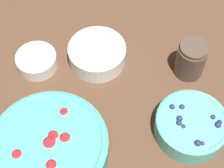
# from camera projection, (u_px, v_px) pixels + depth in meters

# --- Properties ---
(ground_plane) EXTENTS (4.00, 4.00, 0.00)m
(ground_plane) POSITION_uv_depth(u_px,v_px,m) (137.00, 124.00, 0.92)
(ground_plane) COLOR #4C3323
(bowl_strawberries) EXTENTS (0.27, 0.27, 0.09)m
(bowl_strawberries) POSITION_uv_depth(u_px,v_px,m) (49.00, 147.00, 0.84)
(bowl_strawberries) COLOR #47AD9E
(bowl_strawberries) RESTS_ON ground_plane
(bowl_blueberries) EXTENTS (0.17, 0.17, 0.06)m
(bowl_blueberries) POSITION_uv_depth(u_px,v_px,m) (191.00, 125.00, 0.88)
(bowl_blueberries) COLOR #56B7A8
(bowl_blueberries) RESTS_ON ground_plane
(bowl_bananas) EXTENTS (0.15, 0.15, 0.06)m
(bowl_bananas) POSITION_uv_depth(u_px,v_px,m) (96.00, 53.00, 1.00)
(bowl_bananas) COLOR silver
(bowl_bananas) RESTS_ON ground_plane
(bowl_cream) EXTENTS (0.11, 0.11, 0.05)m
(bowl_cream) POSITION_uv_depth(u_px,v_px,m) (36.00, 60.00, 0.99)
(bowl_cream) COLOR silver
(bowl_cream) RESTS_ON ground_plane
(jar_chocolate) EXTENTS (0.08, 0.08, 0.10)m
(jar_chocolate) POSITION_uv_depth(u_px,v_px,m) (190.00, 60.00, 0.97)
(jar_chocolate) COLOR #4C3D33
(jar_chocolate) RESTS_ON ground_plane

